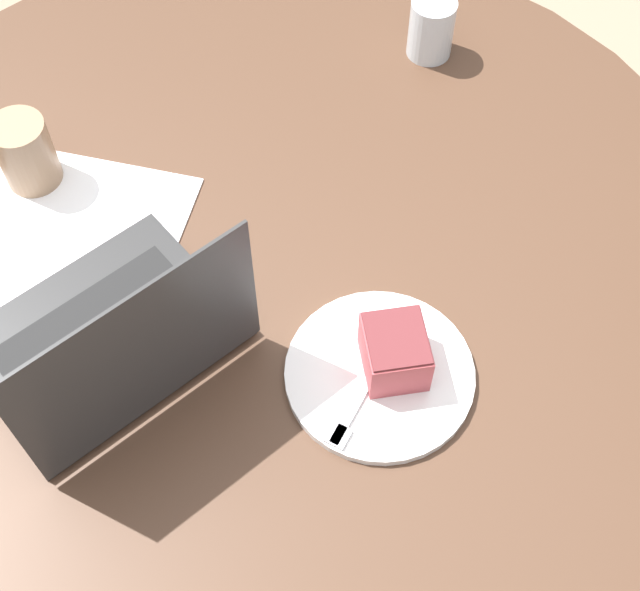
% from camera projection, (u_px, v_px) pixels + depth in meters
% --- Properties ---
extents(ground_plane, '(12.00, 12.00, 0.00)m').
position_uv_depth(ground_plane, '(284.00, 455.00, 1.83)').
color(ground_plane, gray).
extents(dining_table, '(1.34, 1.34, 0.73)m').
position_uv_depth(dining_table, '(269.00, 293.00, 1.30)').
color(dining_table, '#4C3323').
rests_on(dining_table, ground_plane).
extents(paper_document, '(0.39, 0.38, 0.00)m').
position_uv_depth(paper_document, '(70.00, 237.00, 1.22)').
color(paper_document, white).
rests_on(paper_document, dining_table).
extents(plate, '(0.24, 0.24, 0.01)m').
position_uv_depth(plate, '(379.00, 374.00, 1.11)').
color(plate, white).
rests_on(plate, dining_table).
extents(cake_slice, '(0.08, 0.09, 0.07)m').
position_uv_depth(cake_slice, '(395.00, 352.00, 1.08)').
color(cake_slice, '#B74C51').
rests_on(cake_slice, plate).
extents(fork, '(0.13, 0.14, 0.00)m').
position_uv_depth(fork, '(358.00, 399.00, 1.08)').
color(fork, silver).
rests_on(fork, plate).
extents(coffee_glass, '(0.08, 0.08, 0.11)m').
position_uv_depth(coffee_glass, '(26.00, 153.00, 1.24)').
color(coffee_glass, '#997556').
rests_on(coffee_glass, dining_table).
extents(water_glass, '(0.07, 0.07, 0.10)m').
position_uv_depth(water_glass, '(431.00, 28.00, 1.38)').
color(water_glass, silver).
rests_on(water_glass, dining_table).
extents(laptop, '(0.39, 0.36, 0.25)m').
position_uv_depth(laptop, '(113.00, 341.00, 1.09)').
color(laptop, '#2D2D2D').
rests_on(laptop, dining_table).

